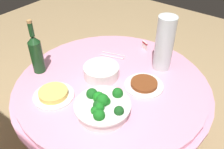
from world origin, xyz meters
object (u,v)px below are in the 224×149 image
plate_stack (101,72)px  decorative_fruit_vase (164,46)px  serving_tongs (114,55)px  label_placard_front (145,45)px  broccoli_bowl (103,107)px  wine_bottle (36,53)px  food_plate_noodles (53,94)px  food_plate_stir_fry (144,85)px

plate_stack → decorative_fruit_vase: bearing=-128.3°
serving_tongs → label_placard_front: size_ratio=3.01×
broccoli_bowl → decorative_fruit_vase: 0.54m
wine_bottle → food_plate_noodles: bearing=156.3°
broccoli_bowl → food_plate_noodles: size_ratio=1.27×
plate_stack → wine_bottle: size_ratio=0.62×
food_plate_stir_fry → broccoli_bowl: bearing=79.6°
serving_tongs → food_plate_stir_fry: bearing=155.6°
serving_tongs → wine_bottle: bearing=57.1°
plate_stack → food_plate_stir_fry: 0.26m
wine_bottle → serving_tongs: wine_bottle is taller
broccoli_bowl → plate_stack: bearing=-49.1°
decorative_fruit_vase → label_placard_front: decorative_fruit_vase is taller
wine_bottle → decorative_fruit_vase: 0.75m
serving_tongs → label_placard_front: label_placard_front is taller
food_plate_noodles → food_plate_stir_fry: (-0.34, -0.37, -0.00)m
broccoli_bowl → decorative_fruit_vase: decorative_fruit_vase is taller
food_plate_noodles → decorative_fruit_vase: bearing=-118.9°
decorative_fruit_vase → food_plate_noodles: (0.33, 0.59, -0.14)m
broccoli_bowl → serving_tongs: 0.53m
wine_bottle → food_plate_noodles: size_ratio=1.53×
food_plate_noodles → plate_stack: bearing=-107.2°
decorative_fruit_vase → food_plate_noodles: size_ratio=1.55×
food_plate_noodles → label_placard_front: 0.73m
serving_tongs → food_plate_stir_fry: 0.36m
broccoli_bowl → decorative_fruit_vase: size_ratio=0.82×
wine_bottle → serving_tongs: 0.50m
broccoli_bowl → decorative_fruit_vase: bearing=-94.6°
serving_tongs → decorative_fruit_vase: bearing=-165.8°
serving_tongs → food_plate_stir_fry: (-0.32, 0.15, 0.01)m
broccoli_bowl → wine_bottle: (0.53, -0.04, 0.09)m
plate_stack → serving_tongs: 0.24m
food_plate_noodles → food_plate_stir_fry: food_plate_noodles is taller
broccoli_bowl → food_plate_noodles: broccoli_bowl is taller
wine_bottle → food_plate_noodles: wine_bottle is taller
food_plate_stir_fry → food_plate_noodles: bearing=47.2°
decorative_fruit_vase → food_plate_stir_fry: size_ratio=1.55×
decorative_fruit_vase → label_placard_front: (0.20, -0.12, -0.12)m
decorative_fruit_vase → serving_tongs: 0.35m
decorative_fruit_vase → serving_tongs: decorative_fruit_vase is taller
decorative_fruit_vase → food_plate_noodles: 0.69m
decorative_fruit_vase → plate_stack: bearing=51.7°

